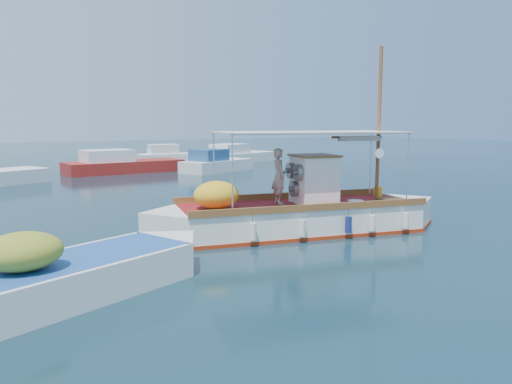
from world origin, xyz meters
TOP-DOWN VIEW (x-y plane):
  - ground at (0.00, 0.00)m, footprint 160.00×160.00m
  - fishing_caique at (-0.16, -0.53)m, footprint 9.73×4.25m
  - dinghy at (-7.64, -3.07)m, footprint 6.52×3.61m
  - bg_boat_n at (0.39, 21.12)m, footprint 8.15×3.40m
  - bg_boat_ne at (6.33, 18.42)m, footprint 5.99×4.17m
  - bg_boat_e at (11.72, 25.04)m, footprint 7.97×5.03m
  - bg_boat_far_n at (6.40, 27.01)m, footprint 6.06×2.67m

SIDE VIEW (x-z plane):
  - ground at x=0.00m, z-range 0.00..0.00m
  - dinghy at x=-7.64m, z-range -0.49..1.21m
  - bg_boat_n at x=0.39m, z-range -0.41..1.39m
  - bg_boat_far_n at x=6.40m, z-range -0.41..1.39m
  - bg_boat_e at x=11.72m, z-range -0.41..1.39m
  - bg_boat_ne at x=6.33m, z-range -0.41..1.39m
  - fishing_caique at x=-0.16m, z-range -2.51..3.58m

